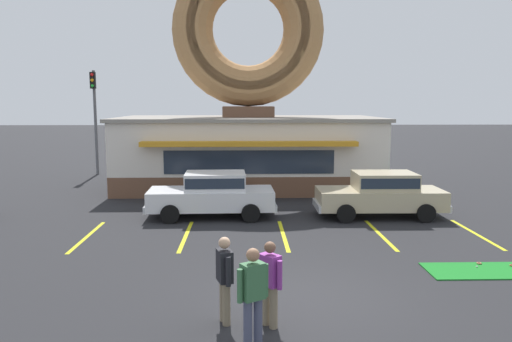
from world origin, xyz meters
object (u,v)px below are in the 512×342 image
trash_bin (399,187)px  car_champagne (381,193)px  traffic_light_pole (95,109)px  pedestrian_leather_jacket_man (270,280)px  pedestrian_blue_sweater_man (253,293)px  pedestrian_hooded_kid (225,276)px  golf_ball (477,267)px  car_white (213,193)px

trash_bin → car_champagne: bearing=-117.1°
traffic_light_pole → pedestrian_leather_jacket_man: bearing=-65.9°
car_champagne → pedestrian_blue_sweater_man: pedestrian_blue_sweater_man is taller
pedestrian_blue_sweater_man → pedestrian_hooded_kid: bearing=118.4°
pedestrian_hooded_kid → pedestrian_leather_jacket_man: bearing=-11.4°
trash_bin → traffic_light_pole: size_ratio=0.17×
golf_ball → pedestrian_leather_jacket_man: 6.14m
pedestrian_blue_sweater_man → pedestrian_hooded_kid: pedestrian_blue_sweater_man is taller
car_champagne → pedestrian_blue_sweater_man: bearing=-116.7°
car_white → trash_bin: (7.71, 3.24, -0.37)m
car_champagne → pedestrian_hooded_kid: 10.00m
car_white → pedestrian_leather_jacket_man: car_white is taller
pedestrian_hooded_kid → trash_bin: bearing=59.6°
car_champagne → trash_bin: bearing=62.9°
pedestrian_blue_sweater_man → golf_ball: bearing=34.2°
pedestrian_hooded_kid → traffic_light_pole: 21.08m
pedestrian_blue_sweater_man → pedestrian_leather_jacket_man: pedestrian_blue_sweater_man is taller
pedestrian_leather_jacket_man → trash_bin: (6.16, 12.04, -0.38)m
pedestrian_blue_sweater_man → trash_bin: bearing=63.2°
traffic_light_pole → golf_ball: bearing=-49.6°
golf_ball → trash_bin: (0.88, 9.00, 0.45)m
car_white → trash_bin: size_ratio=4.73×
car_champagne → car_white: bearing=178.8°
car_champagne → car_white: same height
car_white → traffic_light_pole: size_ratio=0.79×
trash_bin → traffic_light_pole: bearing=153.3°
golf_ball → trash_bin: 9.05m
car_champagne → pedestrian_leather_jacket_man: car_champagne is taller
car_champagne → traffic_light_pole: 17.27m
pedestrian_leather_jacket_man → traffic_light_pole: bearing=114.1°
car_champagne → car_white: (-5.99, 0.13, 0.00)m
pedestrian_blue_sweater_man → traffic_light_pole: size_ratio=0.29×
car_champagne → pedestrian_blue_sweater_man: size_ratio=2.69×
car_champagne → pedestrian_blue_sweater_man: (-4.75, -9.44, 0.07)m
pedestrian_leather_jacket_man → car_white: bearing=100.0°
car_white → pedestrian_leather_jacket_man: (1.56, -8.80, 0.01)m
pedestrian_leather_jacket_man → traffic_light_pole: traffic_light_pole is taller
pedestrian_leather_jacket_man → traffic_light_pole: 21.56m
golf_ball → pedestrian_hooded_kid: size_ratio=0.03×
car_champagne → pedestrian_hooded_kid: (-5.25, -8.51, 0.03)m
golf_ball → traffic_light_pole: size_ratio=0.01×
golf_ball → car_champagne: (-0.84, 5.63, 0.82)m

